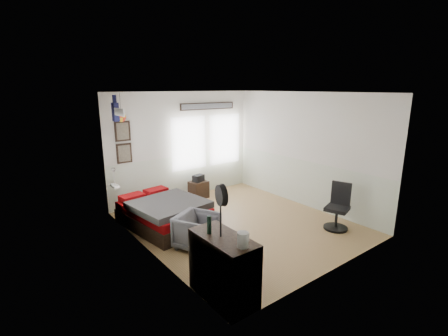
{
  "coord_description": "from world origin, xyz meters",
  "views": [
    {
      "loc": [
        -4.09,
        -4.85,
        2.8
      ],
      "look_at": [
        -0.1,
        0.4,
        1.15
      ],
      "focal_mm": 26.0,
      "sensor_mm": 36.0,
      "label": 1
    }
  ],
  "objects_px": {
    "armchair": "(197,231)",
    "task_chair": "(338,210)",
    "dresser": "(224,267)",
    "nightstand": "(199,190)",
    "bed": "(164,213)"
  },
  "relations": [
    {
      "from": "bed",
      "to": "dresser",
      "type": "relative_size",
      "value": 1.95
    },
    {
      "from": "nightstand",
      "to": "bed",
      "type": "bearing_deg",
      "value": -148.9
    },
    {
      "from": "armchair",
      "to": "task_chair",
      "type": "height_order",
      "value": "task_chair"
    },
    {
      "from": "armchair",
      "to": "task_chair",
      "type": "xyz_separation_m",
      "value": [
        2.7,
        -1.03,
        0.07
      ]
    },
    {
      "from": "task_chair",
      "to": "armchair",
      "type": "bearing_deg",
      "value": 141.63
    },
    {
      "from": "dresser",
      "to": "armchair",
      "type": "height_order",
      "value": "dresser"
    },
    {
      "from": "armchair",
      "to": "task_chair",
      "type": "distance_m",
      "value": 2.89
    },
    {
      "from": "dresser",
      "to": "nightstand",
      "type": "relative_size",
      "value": 2.26
    },
    {
      "from": "armchair",
      "to": "nightstand",
      "type": "relative_size",
      "value": 1.55
    },
    {
      "from": "bed",
      "to": "dresser",
      "type": "xyz_separation_m",
      "value": [
        -0.44,
        -2.61,
        0.17
      ]
    },
    {
      "from": "bed",
      "to": "nightstand",
      "type": "distance_m",
      "value": 1.85
    },
    {
      "from": "armchair",
      "to": "nightstand",
      "type": "height_order",
      "value": "armchair"
    },
    {
      "from": "dresser",
      "to": "task_chair",
      "type": "relative_size",
      "value": 1.05
    },
    {
      "from": "dresser",
      "to": "nightstand",
      "type": "distance_m",
      "value": 4.17
    },
    {
      "from": "task_chair",
      "to": "bed",
      "type": "bearing_deg",
      "value": 123.65
    }
  ]
}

